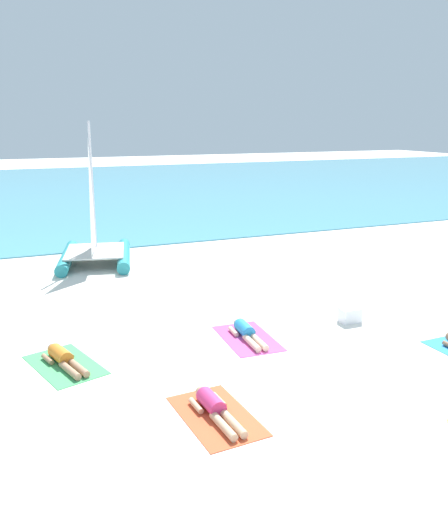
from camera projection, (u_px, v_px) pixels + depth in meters
name	position (u px, v px, depth m)	size (l,w,h in m)	color
ground_plane	(179.00, 262.00, 19.12)	(120.00, 120.00, 0.00)	white
ocean_water	(84.00, 189.00, 39.59)	(120.00, 40.00, 0.05)	#4C9EB7
sailboat_teal	(95.00, 243.00, 18.82)	(3.14, 4.16, 4.87)	teal
towel_leftmost	(65.00, 365.00, 11.03)	(1.10, 1.90, 0.01)	#4CB266
sunbather_leftmost	(63.00, 358.00, 11.05)	(0.82, 1.54, 0.30)	orange
towel_center_left	(216.00, 416.00, 9.12)	(1.10, 1.90, 0.01)	#EA5933
sunbather_center_left	(215.00, 407.00, 9.15)	(0.57, 1.57, 0.30)	#D83372
towel_center_right	(248.00, 338.00, 12.39)	(1.10, 1.90, 0.01)	#D84C99
sunbather_center_right	(247.00, 332.00, 12.42)	(0.56, 1.56, 0.30)	#268CCC
cooler_box	(350.00, 315.00, 13.37)	(0.50, 0.36, 0.36)	white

